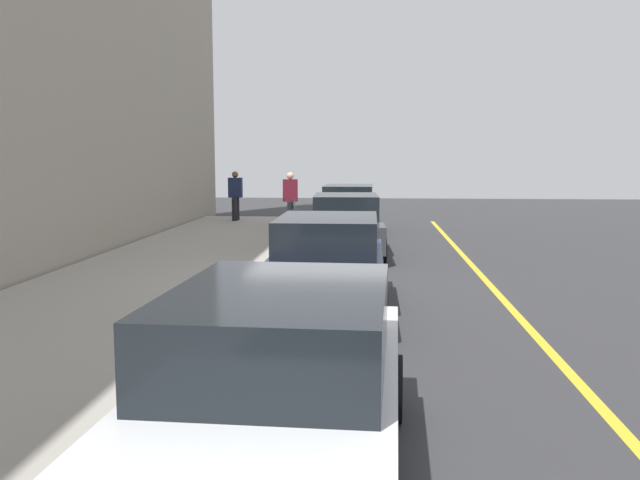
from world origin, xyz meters
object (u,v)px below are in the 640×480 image
object	(u,v)px
pedestrian_navy_coat	(235,194)
pedestrian_burgundy_coat	(290,198)
parked_car_green	(348,208)
parked_car_charcoal	(346,225)
parked_car_white	(277,390)
parked_car_navy	(327,264)
rolling_suitcase	(295,219)

from	to	relation	value
pedestrian_navy_coat	pedestrian_burgundy_coat	world-z (taller)	pedestrian_burgundy_coat
parked_car_green	parked_car_charcoal	xyz separation A→B (m)	(5.53, 0.14, -0.00)
pedestrian_burgundy_coat	parked_car_white	bearing A→B (deg)	6.55
parked_car_charcoal	parked_car_white	world-z (taller)	same
parked_car_charcoal	parked_car_green	bearing A→B (deg)	-178.58
parked_car_charcoal	parked_car_navy	world-z (taller)	same
parked_car_charcoal	pedestrian_burgundy_coat	world-z (taller)	pedestrian_burgundy_coat
pedestrian_navy_coat	parked_car_green	bearing A→B (deg)	68.07
parked_car_green	parked_car_white	xyz separation A→B (m)	(17.81, 0.10, 0.00)
parked_car_navy	pedestrian_burgundy_coat	xyz separation A→B (m)	(-11.28, -1.96, 0.36)
parked_car_charcoal	pedestrian_burgundy_coat	xyz separation A→B (m)	(-4.99, -2.03, 0.36)
pedestrian_burgundy_coat	rolling_suitcase	world-z (taller)	pedestrian_burgundy_coat
parked_car_white	pedestrian_burgundy_coat	size ratio (longest dim) A/B	2.61
rolling_suitcase	pedestrian_navy_coat	bearing A→B (deg)	-137.26
parked_car_navy	parked_car_white	world-z (taller)	same
pedestrian_burgundy_coat	rolling_suitcase	xyz separation A→B (m)	(0.46, 0.19, -0.66)
parked_car_green	pedestrian_burgundy_coat	xyz separation A→B (m)	(0.54, -1.89, 0.36)
parked_car_charcoal	rolling_suitcase	size ratio (longest dim) A/B	4.48
parked_car_navy	pedestrian_navy_coat	xyz separation A→B (m)	(-13.50, -4.24, 0.34)
parked_car_charcoal	pedestrian_navy_coat	size ratio (longest dim) A/B	2.45
parked_car_green	rolling_suitcase	distance (m)	1.99
parked_car_navy	pedestrian_burgundy_coat	bearing A→B (deg)	-170.13
parked_car_green	pedestrian_burgundy_coat	world-z (taller)	pedestrian_burgundy_coat
parked_car_green	rolling_suitcase	xyz separation A→B (m)	(1.00, -1.70, -0.30)
pedestrian_navy_coat	parked_car_white	bearing A→B (deg)	12.35
parked_car_white	rolling_suitcase	size ratio (longest dim) A/B	4.86
parked_car_white	parked_car_charcoal	bearing A→B (deg)	179.81
rolling_suitcase	pedestrian_burgundy_coat	bearing A→B (deg)	-157.44
parked_car_green	parked_car_white	world-z (taller)	same
parked_car_white	pedestrian_burgundy_coat	distance (m)	17.39
parked_car_green	rolling_suitcase	bearing A→B (deg)	-59.65
pedestrian_burgundy_coat	parked_car_navy	bearing A→B (deg)	9.87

